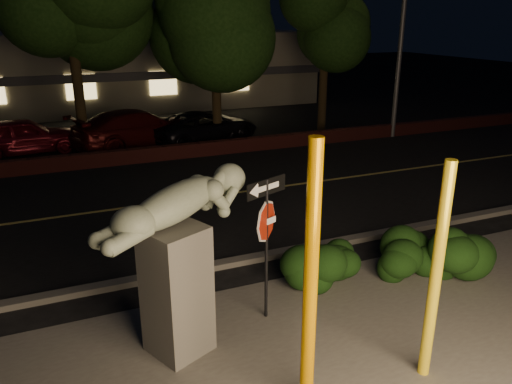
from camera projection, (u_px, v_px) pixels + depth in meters
ground at (173, 170)px, 16.55m from camera, size 90.00×90.00×0.00m
patio at (361, 379)px, 6.97m from camera, size 14.00×6.00×0.02m
road at (199, 198)px, 13.94m from camera, size 80.00×8.00×0.01m
lane_marking at (199, 198)px, 13.93m from camera, size 80.00×0.12×0.00m
curb at (255, 258)px, 10.35m from camera, size 80.00×0.25×0.12m
brick_wall at (164, 153)px, 17.60m from camera, size 40.00×0.35×0.50m
parking_lot at (136, 128)px, 22.64m from camera, size 40.00×12.00×0.01m
building at (109, 68)px, 28.94m from camera, size 22.00×10.20×4.00m
tree_far_d at (327, 1)px, 20.34m from camera, size 4.40×4.40×7.42m
yellow_pole_left at (311, 282)px, 5.98m from camera, size 0.18×0.18×3.57m
yellow_pole_right at (436, 275)px, 6.58m from camera, size 0.16×0.16×3.16m
signpost at (267, 222)px, 7.85m from camera, size 0.78×0.33×2.45m
sculpture at (177, 249)px, 7.09m from camera, size 2.46×1.59×2.72m
hedge_center at (326, 256)px, 9.39m from camera, size 2.11×1.11×1.07m
hedge_right at (401, 248)px, 9.76m from camera, size 1.64×0.92×1.06m
hedge_far_right at (463, 252)px, 9.49m from camera, size 1.91×1.60×1.13m
parked_car_red at (23, 136)px, 18.20m from camera, size 4.12×1.99×1.36m
parked_car_darkred at (138, 128)px, 19.22m from camera, size 5.42×3.52×1.46m
parked_car_dark at (204, 127)px, 19.98m from camera, size 4.91×3.26×1.25m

